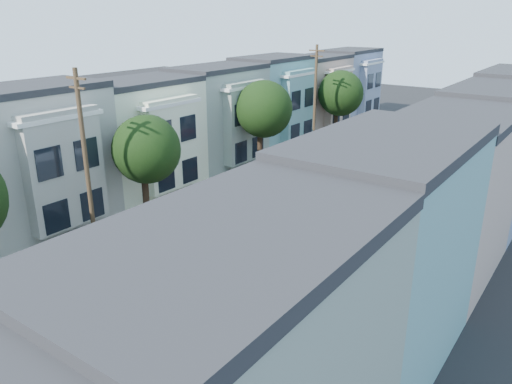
{
  "coord_description": "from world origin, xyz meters",
  "views": [
    {
      "loc": [
        17.01,
        -14.21,
        12.78
      ],
      "look_at": [
        -0.24,
        9.85,
        2.2
      ],
      "focal_mm": 35.0,
      "sensor_mm": 36.0,
      "label": 1
    }
  ],
  "objects_px": {
    "tree_d": "(263,109)",
    "tree_e": "(340,93)",
    "parked_left_c": "(88,249)",
    "utility_pole_far": "(315,99)",
    "parked_left_d": "(235,184)",
    "parked_right_c": "(379,197)",
    "tree_c": "(145,150)",
    "tree_far_r": "(460,128)",
    "parked_right_d": "(421,167)",
    "parked_right_b": "(163,350)",
    "fedex_truck": "(246,222)",
    "utility_pole_near": "(86,159)",
    "lead_sedan": "(341,193)"
  },
  "relations": [
    {
      "from": "tree_d",
      "to": "tree_e",
      "type": "xyz_separation_m",
      "value": [
        0.0,
        13.97,
        -0.39
      ]
    },
    {
      "from": "tree_d",
      "to": "parked_left_c",
      "type": "relative_size",
      "value": 2.12
    },
    {
      "from": "tree_d",
      "to": "utility_pole_far",
      "type": "height_order",
      "value": "utility_pole_far"
    },
    {
      "from": "tree_e",
      "to": "parked_left_d",
      "type": "xyz_separation_m",
      "value": [
        1.4,
        -19.57,
        -4.3
      ]
    },
    {
      "from": "parked_right_c",
      "to": "tree_c",
      "type": "bearing_deg",
      "value": -135.81
    },
    {
      "from": "tree_far_r",
      "to": "utility_pole_far",
      "type": "relative_size",
      "value": 0.53
    },
    {
      "from": "parked_right_c",
      "to": "parked_right_d",
      "type": "xyz_separation_m",
      "value": [
        0.0,
        8.81,
        0.06
      ]
    },
    {
      "from": "utility_pole_far",
      "to": "parked_left_d",
      "type": "distance_m",
      "value": 15.03
    },
    {
      "from": "tree_c",
      "to": "parked_right_b",
      "type": "bearing_deg",
      "value": -41.2
    },
    {
      "from": "parked_right_c",
      "to": "tree_far_r",
      "type": "bearing_deg",
      "value": 79.56
    },
    {
      "from": "tree_c",
      "to": "fedex_truck",
      "type": "xyz_separation_m",
      "value": [
        7.51,
        0.42,
        -3.23
      ]
    },
    {
      "from": "tree_d",
      "to": "tree_far_r",
      "type": "height_order",
      "value": "tree_d"
    },
    {
      "from": "parked_left_c",
      "to": "parked_left_d",
      "type": "distance_m",
      "value": 13.21
    },
    {
      "from": "utility_pole_near",
      "to": "tree_far_r",
      "type": "bearing_deg",
      "value": 64.36
    },
    {
      "from": "tree_c",
      "to": "lead_sedan",
      "type": "bearing_deg",
      "value": 50.34
    },
    {
      "from": "utility_pole_near",
      "to": "parked_right_d",
      "type": "xyz_separation_m",
      "value": [
        11.2,
        24.44,
        -4.47
      ]
    },
    {
      "from": "tree_far_r",
      "to": "parked_left_c",
      "type": "bearing_deg",
      "value": -112.13
    },
    {
      "from": "parked_left_d",
      "to": "parked_right_c",
      "type": "height_order",
      "value": "parked_left_d"
    },
    {
      "from": "utility_pole_far",
      "to": "tree_far_r",
      "type": "bearing_deg",
      "value": 6.47
    },
    {
      "from": "tree_c",
      "to": "tree_d",
      "type": "height_order",
      "value": "tree_d"
    },
    {
      "from": "fedex_truck",
      "to": "parked_left_d",
      "type": "bearing_deg",
      "value": 124.07
    },
    {
      "from": "utility_pole_near",
      "to": "parked_right_c",
      "type": "height_order",
      "value": "utility_pole_near"
    },
    {
      "from": "utility_pole_far",
      "to": "lead_sedan",
      "type": "distance_m",
      "value": 14.84
    },
    {
      "from": "parked_left_c",
      "to": "tree_d",
      "type": "bearing_deg",
      "value": 91.11
    },
    {
      "from": "utility_pole_near",
      "to": "fedex_truck",
      "type": "bearing_deg",
      "value": 32.66
    },
    {
      "from": "tree_e",
      "to": "parked_right_b",
      "type": "distance_m",
      "value": 38.59
    },
    {
      "from": "utility_pole_near",
      "to": "parked_right_b",
      "type": "bearing_deg",
      "value": -25.78
    },
    {
      "from": "parked_right_c",
      "to": "parked_left_c",
      "type": "bearing_deg",
      "value": -120.66
    },
    {
      "from": "tree_far_r",
      "to": "utility_pole_near",
      "type": "distance_m",
      "value": 30.53
    },
    {
      "from": "parked_left_d",
      "to": "tree_c",
      "type": "bearing_deg",
      "value": -95.47
    },
    {
      "from": "tree_e",
      "to": "tree_far_r",
      "type": "distance_m",
      "value": 13.79
    },
    {
      "from": "tree_d",
      "to": "parked_right_d",
      "type": "bearing_deg",
      "value": 32.5
    },
    {
      "from": "tree_d",
      "to": "tree_e",
      "type": "relative_size",
      "value": 1.05
    },
    {
      "from": "fedex_truck",
      "to": "parked_right_d",
      "type": "bearing_deg",
      "value": 71.86
    },
    {
      "from": "tree_d",
      "to": "utility_pole_near",
      "type": "height_order",
      "value": "utility_pole_near"
    },
    {
      "from": "tree_e",
      "to": "lead_sedan",
      "type": "height_order",
      "value": "tree_e"
    },
    {
      "from": "tree_c",
      "to": "parked_right_b",
      "type": "relative_size",
      "value": 1.51
    },
    {
      "from": "fedex_truck",
      "to": "parked_right_d",
      "type": "height_order",
      "value": "fedex_truck"
    },
    {
      "from": "parked_left_d",
      "to": "parked_right_b",
      "type": "height_order",
      "value": "parked_right_b"
    },
    {
      "from": "parked_left_d",
      "to": "parked_right_d",
      "type": "distance_m",
      "value": 16.07
    },
    {
      "from": "tree_d",
      "to": "tree_e",
      "type": "distance_m",
      "value": 13.98
    },
    {
      "from": "parked_left_c",
      "to": "parked_right_b",
      "type": "relative_size",
      "value": 0.79
    },
    {
      "from": "tree_e",
      "to": "parked_right_d",
      "type": "distance_m",
      "value": 13.82
    },
    {
      "from": "utility_pole_near",
      "to": "tree_e",
      "type": "bearing_deg",
      "value": 90.0
    },
    {
      "from": "tree_far_r",
      "to": "fedex_truck",
      "type": "xyz_separation_m",
      "value": [
        -5.69,
        -22.68,
        -2.17
      ]
    },
    {
      "from": "parked_left_c",
      "to": "tree_e",
      "type": "bearing_deg",
      "value": 89.29
    },
    {
      "from": "lead_sedan",
      "to": "parked_left_d",
      "type": "distance_m",
      "value": 7.89
    },
    {
      "from": "parked_right_c",
      "to": "parked_right_b",
      "type": "bearing_deg",
      "value": -90.89
    },
    {
      "from": "tree_c",
      "to": "tree_far_r",
      "type": "relative_size",
      "value": 1.31
    },
    {
      "from": "utility_pole_near",
      "to": "fedex_truck",
      "type": "relative_size",
      "value": 1.74
    }
  ]
}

